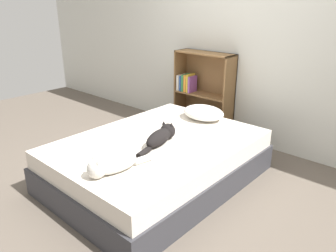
{
  "coord_description": "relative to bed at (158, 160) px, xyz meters",
  "views": [
    {
      "loc": [
        1.98,
        -2.05,
        1.67
      ],
      "look_at": [
        0.0,
        0.15,
        0.53
      ],
      "focal_mm": 35.0,
      "sensor_mm": 36.0,
      "label": 1
    }
  ],
  "objects": [
    {
      "name": "ground_plane",
      "position": [
        0.0,
        0.0,
        -0.21
      ],
      "size": [
        8.0,
        8.0,
        0.0
      ],
      "primitive_type": "plane",
      "color": "brown"
    },
    {
      "name": "wall_back",
      "position": [
        0.0,
        1.47,
        1.04
      ],
      "size": [
        8.0,
        0.06,
        2.5
      ],
      "color": "silver",
      "rests_on": "ground_plane"
    },
    {
      "name": "bed",
      "position": [
        0.0,
        0.0,
        0.0
      ],
      "size": [
        1.43,
        1.98,
        0.43
      ],
      "color": "#333338",
      "rests_on": "ground_plane"
    },
    {
      "name": "pillow",
      "position": [
        -0.03,
        0.78,
        0.29
      ],
      "size": [
        0.48,
        0.37,
        0.15
      ],
      "color": "white",
      "rests_on": "bed"
    },
    {
      "name": "cat_light",
      "position": [
        0.18,
        -0.69,
        0.28
      ],
      "size": [
        0.22,
        0.56,
        0.17
      ],
      "rotation": [
        0.0,
        0.0,
        4.52
      ],
      "color": "beige",
      "rests_on": "bed"
    },
    {
      "name": "cat_dark",
      "position": [
        0.07,
        -0.02,
        0.29
      ],
      "size": [
        0.22,
        0.57,
        0.17
      ],
      "rotation": [
        0.0,
        0.0,
        1.8
      ],
      "color": "black",
      "rests_on": "bed"
    },
    {
      "name": "bookshelf",
      "position": [
        -0.45,
        1.33,
        0.34
      ],
      "size": [
        0.79,
        0.26,
        1.07
      ],
      "color": "brown",
      "rests_on": "ground_plane"
    }
  ]
}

